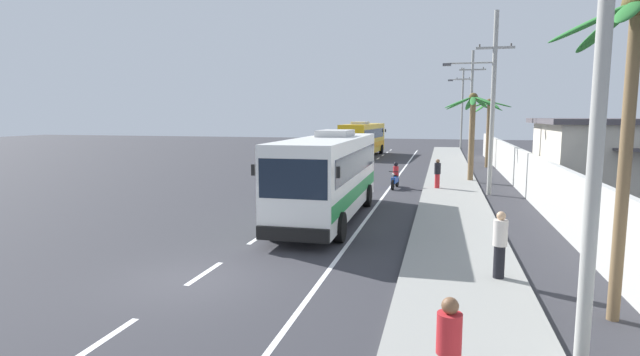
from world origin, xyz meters
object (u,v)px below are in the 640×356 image
coach_bus_foreground (329,173)px  utility_pole_distant (462,107)px  pedestrian_midwalk (500,243)px  pedestrian_near_kerb (437,173)px  pedestrian_far_walk (449,348)px  utility_pole_far (470,104)px  palm_third (473,119)px  motorcycle_beside_bus (395,178)px  coach_bus_far_lane (363,138)px  palm_nearest (633,74)px  palm_second (489,119)px  utility_pole_nearest (603,44)px  utility_pole_mid (491,100)px

coach_bus_foreground → utility_pole_distant: (6.84, 46.10, 3.39)m
coach_bus_foreground → pedestrian_midwalk: coach_bus_foreground is taller
coach_bus_foreground → pedestrian_midwalk: size_ratio=6.11×
pedestrian_near_kerb → pedestrian_far_walk: size_ratio=1.05×
utility_pole_far → palm_third: size_ratio=1.76×
motorcycle_beside_bus → palm_third: size_ratio=0.34×
coach_bus_far_lane → palm_nearest: palm_nearest is taller
pedestrian_midwalk → utility_pole_distant: utility_pole_distant is taller
coach_bus_foreground → pedestrian_near_kerb: (4.30, 9.05, -0.89)m
motorcycle_beside_bus → palm_second: palm_second is taller
palm_nearest → palm_third: 21.78m
motorcycle_beside_bus → palm_second: 15.32m
utility_pole_nearest → utility_pole_distant: 56.99m
pedestrian_near_kerb → palm_third: bearing=-60.7°
palm_nearest → palm_second: (0.02, 31.42, -1.11)m
motorcycle_beside_bus → utility_pole_distant: size_ratio=0.19×
palm_second → palm_nearest: bearing=-90.0°
utility_pole_nearest → palm_second: (1.23, 33.80, -1.41)m
coach_bus_far_lane → utility_pole_far: size_ratio=1.11×
coach_bus_far_lane → utility_pole_mid: 25.91m
coach_bus_foreground → pedestrian_midwalk: bearing=-48.0°
motorcycle_beside_bus → palm_second: (6.27, 13.58, 3.34)m
pedestrian_near_kerb → utility_pole_distant: 37.38m
palm_nearest → palm_third: bearing=94.7°
utility_pole_distant → palm_third: bearing=-90.9°
pedestrian_near_kerb → utility_pole_far: bearing=-42.5°
coach_bus_far_lane → utility_pole_nearest: utility_pole_nearest is taller
coach_bus_foreground → palm_second: palm_second is taller
coach_bus_foreground → palm_second: bearing=70.4°
coach_bus_foreground → motorcycle_beside_bus: size_ratio=5.40×
coach_bus_foreground → pedestrian_midwalk: (6.02, -6.67, -0.85)m
coach_bus_foreground → utility_pole_far: utility_pole_far is taller
coach_bus_far_lane → pedestrian_near_kerb: (7.91, -22.48, -0.90)m
motorcycle_beside_bus → pedestrian_far_walk: (2.82, -22.01, 0.34)m
coach_bus_far_lane → palm_second: bearing=-36.3°
coach_bus_foreground → motorcycle_beside_bus: 9.59m
utility_pole_nearest → utility_pole_mid: (0.05, 19.00, -0.27)m
utility_pole_mid → coach_bus_foreground: bearing=-130.6°
coach_bus_foreground → utility_pole_mid: (6.95, 8.10, 3.22)m
coach_bus_foreground → pedestrian_far_walk: bearing=-69.7°
utility_pole_far → motorcycle_beside_bus: bearing=-105.7°
utility_pole_nearest → utility_pole_distant: (-0.07, 56.99, -0.10)m
motorcycle_beside_bus → pedestrian_midwalk: bearing=-75.5°
pedestrian_midwalk → utility_pole_mid: 15.36m
pedestrian_near_kerb → pedestrian_far_walk: pedestrian_near_kerb is taller
motorcycle_beside_bus → utility_pole_far: bearing=74.3°
coach_bus_foreground → palm_third: 14.77m
coach_bus_foreground → utility_pole_mid: utility_pole_mid is taller
utility_pole_distant → utility_pole_far: bearing=-89.9°
utility_pole_nearest → utility_pole_mid: 19.00m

